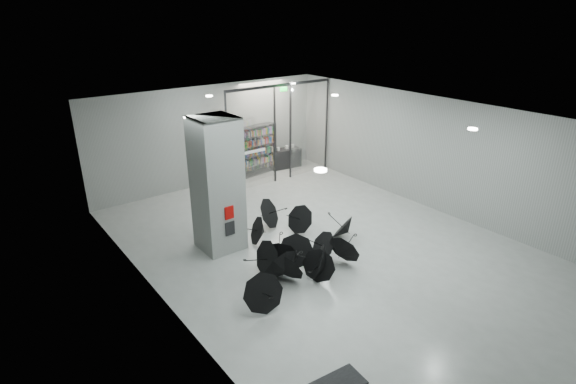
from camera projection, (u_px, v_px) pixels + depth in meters
room at (329, 158)px, 12.58m from camera, size 14.00×14.02×4.01m
column at (217, 185)px, 12.96m from camera, size 1.20×1.20×4.00m
fire_cabinet at (229, 213)px, 12.75m from camera, size 0.28×0.04×0.38m
info_panel at (230, 228)px, 12.94m from camera, size 0.30×0.03×0.42m
exit_sign at (284, 89)px, 17.45m from camera, size 0.30×0.06×0.15m
glass_partition at (281, 129)px, 18.21m from camera, size 5.06×0.08×4.00m
bookshelf at (255, 150)px, 19.30m from camera, size 1.99×0.62×2.15m
shop_counter at (285, 158)px, 20.38m from camera, size 1.49×0.75×0.86m
umbrella_cluster at (295, 254)px, 12.68m from camera, size 5.37×4.86×1.28m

